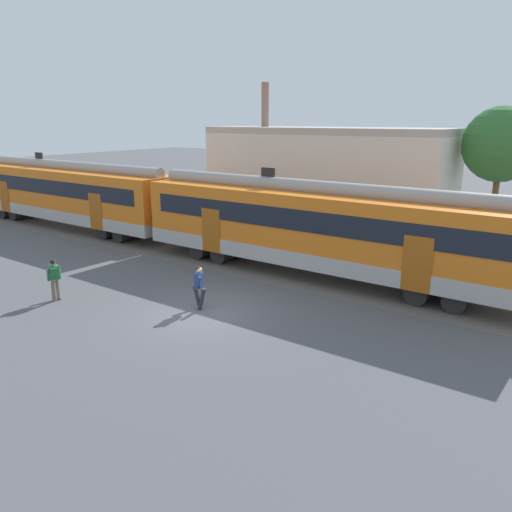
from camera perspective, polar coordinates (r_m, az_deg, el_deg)
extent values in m
plane|color=#515156|center=(18.48, -6.05, -6.60)|extent=(160.00, 160.00, 0.00)
cube|color=#605951|center=(29.51, -12.12, 1.55)|extent=(80.00, 4.40, 0.01)
cube|color=#B2ADA8|center=(22.57, 7.01, 0.27)|extent=(18.00, 3.06, 0.70)
cube|color=orange|center=(22.22, 7.14, 4.13)|extent=(18.00, 3.00, 2.40)
cube|color=black|center=(20.89, 5.16, 4.03)|extent=(16.56, 0.03, 0.90)
cube|color=#AC5413|center=(19.18, 17.91, -0.93)|extent=(1.10, 0.04, 2.10)
cube|color=#AC5413|center=(23.93, -5.18, 2.91)|extent=(1.10, 0.04, 2.10)
cylinder|color=gray|center=(22.00, 7.26, 7.66)|extent=(17.64, 0.70, 0.70)
cube|color=black|center=(23.32, 1.39, 9.57)|extent=(0.70, 0.12, 0.40)
cylinder|color=black|center=(20.65, 22.44, -4.00)|extent=(0.90, 2.40, 0.90)
cylinder|color=black|center=(20.97, 18.74, -3.35)|extent=(0.90, 2.40, 0.90)
cylinder|color=black|center=(25.33, -2.75, 0.64)|extent=(0.90, 2.40, 0.90)
cylinder|color=black|center=(26.19, -5.16, 1.09)|extent=(0.90, 2.40, 0.90)
cube|color=#B2ADA8|center=(35.21, -20.66, 4.85)|extent=(18.00, 3.06, 0.70)
cube|color=orange|center=(34.99, -20.90, 7.34)|extent=(18.00, 3.00, 2.40)
cube|color=black|center=(34.15, -23.04, 7.29)|extent=(16.56, 0.03, 0.90)
cube|color=#AC5413|center=(30.23, -17.85, 4.86)|extent=(1.10, 0.04, 2.10)
cube|color=#AC5413|center=(38.56, -26.81, 6.08)|extent=(1.10, 0.04, 2.10)
cylinder|color=gray|center=(34.84, -21.12, 9.58)|extent=(17.64, 0.70, 0.70)
cube|color=black|center=(37.08, -23.57, 10.49)|extent=(0.70, 0.12, 0.40)
cylinder|color=black|center=(30.38, -13.86, 2.69)|extent=(0.90, 2.40, 0.90)
cylinder|color=black|center=(31.44, -15.54, 3.00)|extent=(0.90, 2.40, 0.90)
cylinder|color=black|center=(39.41, -24.60, 4.58)|extent=(0.90, 2.40, 0.90)
cylinder|color=black|center=(40.62, -25.60, 4.75)|extent=(0.90, 2.40, 0.90)
cylinder|color=#6B6051|center=(21.23, -21.71, -3.47)|extent=(0.38, 0.30, 0.87)
cylinder|color=#6B6051|center=(20.96, -22.13, -3.75)|extent=(0.38, 0.30, 0.87)
cube|color=#2D7F47|center=(20.89, -22.11, -1.76)|extent=(0.38, 0.43, 0.56)
cylinder|color=#2D7F47|center=(20.81, -22.68, -2.03)|extent=(0.26, 0.20, 0.52)
cylinder|color=#2D7F47|center=(20.99, -21.52, -1.76)|extent=(0.26, 0.20, 0.52)
sphere|color=#9E7051|center=(20.80, -22.22, -0.72)|extent=(0.22, 0.22, 0.22)
sphere|color=black|center=(20.77, -22.23, -0.66)|extent=(0.20, 0.20, 0.20)
cube|color=#235633|center=(20.71, -22.07, -1.84)|extent=(0.27, 0.32, 0.40)
cylinder|color=#28282D|center=(18.69, -6.21, -4.93)|extent=(0.38, 0.23, 0.87)
cylinder|color=#28282D|center=(18.96, -6.72, -4.65)|extent=(0.38, 0.23, 0.87)
cube|color=navy|center=(18.60, -6.54, -2.73)|extent=(0.32, 0.41, 0.56)
cylinder|color=navy|center=(18.83, -6.44, -2.66)|extent=(0.26, 0.15, 0.52)
cylinder|color=navy|center=(18.39, -6.62, -3.11)|extent=(0.26, 0.15, 0.52)
sphere|color=tan|center=(18.47, -6.52, -1.59)|extent=(0.22, 0.22, 0.22)
sphere|color=black|center=(18.47, -6.58, -1.50)|extent=(0.20, 0.20, 0.20)
cube|color=beige|center=(32.01, 7.86, 8.26)|extent=(15.27, 5.00, 6.00)
cube|color=#A7A39B|center=(31.78, 8.08, 13.99)|extent=(15.27, 5.00, 0.40)
cylinder|color=#8C6656|center=(34.15, 1.06, 16.57)|extent=(0.50, 0.50, 3.20)
cylinder|color=brown|center=(29.80, 25.45, 4.70)|extent=(0.32, 0.32, 4.26)
sphere|color=#2D662D|center=(29.44, 26.25, 11.39)|extent=(3.93, 3.93, 3.93)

